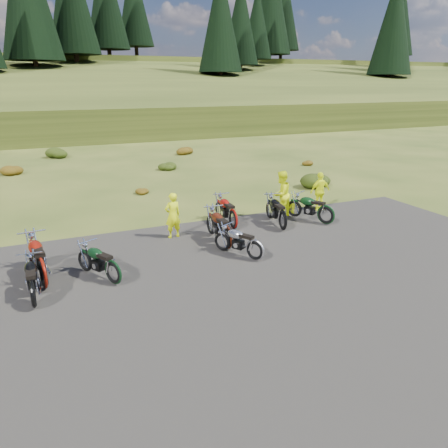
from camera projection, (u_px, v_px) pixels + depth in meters
name	position (u px, v px, depth m)	size (l,w,h in m)	color
ground	(225.00, 261.00, 13.29)	(300.00, 300.00, 0.00)	#334416
gravel_pad	(256.00, 289.00, 11.55)	(20.00, 12.00, 0.04)	black
hill_slope	(70.00, 123.00, 56.74)	(300.00, 46.00, 3.00)	#2F3C14
hill_plateau	(47.00, 103.00, 108.89)	(300.00, 90.00, 9.17)	#2F3C14
conifer_25	(134.00, 1.00, 77.51)	(6.60, 6.60, 17.00)	black
conifer_26	(220.00, 18.00, 59.74)	(6.16, 6.16, 16.00)	black
conifer_27	(241.00, 20.00, 67.04)	(5.72, 5.72, 15.00)	black
conifer_28	(257.00, 22.00, 74.33)	(5.28, 5.28, 14.00)	black
conifer_29	(271.00, 2.00, 80.53)	(7.92, 7.92, 20.00)	black
conifer_30	(282.00, 5.00, 87.82)	(7.48, 7.48, 19.00)	black
conifer_31	(394.00, 22.00, 70.11)	(7.04, 7.04, 18.00)	black
conifer_32	(395.00, 24.00, 77.41)	(6.60, 6.60, 17.00)	black
conifer_33	(396.00, 25.00, 84.70)	(6.16, 6.16, 16.00)	black
conifer_34	(397.00, 26.00, 92.00)	(5.72, 5.72, 15.00)	black
conifer_35	(398.00, 26.00, 99.30)	(5.28, 5.28, 14.00)	black
conifer_36	(400.00, 16.00, 105.81)	(7.92, 7.92, 20.00)	black
shrub_2	(11.00, 169.00, 25.22)	(1.30, 1.30, 0.77)	#5F370B
shrub_3	(58.00, 151.00, 30.91)	(1.56, 1.56, 0.92)	#202F0B
shrub_4	(141.00, 190.00, 21.06)	(0.77, 0.77, 0.45)	#5F370B
shrub_5	(167.00, 165.00, 26.75)	(1.03, 1.03, 0.61)	#202F0B
shrub_6	(184.00, 149.00, 32.45)	(1.30, 1.30, 0.77)	#5F370B
shrub_7	(316.00, 178.00, 22.49)	(1.56, 1.56, 0.92)	#202F0B
shrub_8	(305.00, 162.00, 28.28)	(0.77, 0.77, 0.45)	#5F370B
motorcycle_0	(35.00, 308.00, 10.57)	(1.95, 0.65, 1.02)	black
motorcycle_1	(45.00, 288.00, 11.56)	(2.32, 0.77, 1.22)	maroon
motorcycle_2	(114.00, 285.00, 11.76)	(1.92, 0.64, 1.01)	black
motorcycle_3	(255.00, 261.00, 13.31)	(1.88, 0.63, 0.99)	#ABAAAF
motorcycle_4	(227.00, 249.00, 14.25)	(2.20, 0.73, 1.15)	#44170B
motorcycle_5	(282.00, 230.00, 16.02)	(2.12, 0.71, 1.11)	black
motorcycle_6	(233.00, 229.00, 16.17)	(2.09, 0.70, 1.09)	maroon
motorcycle_7	(325.00, 225.00, 16.67)	(2.09, 0.70, 1.09)	black
person_middle	(173.00, 216.00, 15.02)	(0.58, 0.38, 1.59)	#D1DF0B
person_right_a	(281.00, 195.00, 17.26)	(0.90, 0.70, 1.86)	#D1DF0B
person_right_b	(320.00, 192.00, 18.26)	(0.94, 0.39, 1.61)	#D1DF0B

